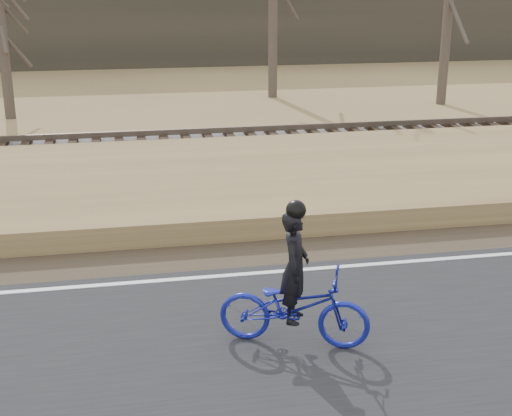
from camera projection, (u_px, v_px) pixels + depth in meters
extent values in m
plane|color=#9A814E|center=(47.00, 298.00, 11.00)|extent=(120.00, 120.00, 0.00)
cube|color=black|center=(29.00, 384.00, 8.66)|extent=(120.00, 6.00, 0.06)
cube|color=silver|center=(48.00, 289.00, 11.17)|extent=(120.00, 0.12, 0.01)
cube|color=#473A2B|center=(53.00, 267.00, 12.11)|extent=(120.00, 1.60, 0.04)
cube|color=#9A814E|center=(63.00, 203.00, 14.85)|extent=(120.00, 5.00, 0.44)
cube|color=slate|center=(73.00, 159.00, 18.39)|extent=(120.00, 3.00, 0.45)
cube|color=black|center=(72.00, 148.00, 18.30)|extent=(120.00, 2.40, 0.14)
cube|color=brown|center=(70.00, 148.00, 17.58)|extent=(120.00, 0.07, 0.15)
cube|color=brown|center=(73.00, 136.00, 18.93)|extent=(120.00, 0.07, 0.15)
cube|color=#383328|center=(90.00, 8.00, 38.04)|extent=(120.00, 4.00, 6.00)
imported|color=navy|center=(294.00, 307.00, 9.39)|extent=(2.12, 1.39, 1.05)
imported|color=black|center=(295.00, 267.00, 9.21)|extent=(0.54, 0.64, 1.51)
sphere|color=black|center=(296.00, 210.00, 8.97)|extent=(0.26, 0.26, 0.26)
cylinder|color=#4D4339|center=(1.00, 29.00, 23.72)|extent=(0.36, 0.36, 6.03)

